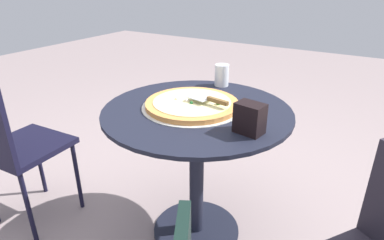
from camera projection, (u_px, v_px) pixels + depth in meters
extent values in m
plane|color=gray|center=(196.00, 230.00, 1.80)|extent=(10.00, 10.00, 0.00)
cylinder|color=black|center=(197.00, 111.00, 1.50)|extent=(0.87, 0.87, 0.02)
cylinder|color=black|center=(197.00, 175.00, 1.65)|extent=(0.07, 0.07, 0.69)
cylinder|color=black|center=(196.00, 229.00, 1.79)|extent=(0.46, 0.46, 0.02)
cylinder|color=silver|center=(192.00, 107.00, 1.52)|extent=(0.47, 0.47, 0.00)
cylinder|color=#D68A46|center=(192.00, 104.00, 1.51)|extent=(0.43, 0.43, 0.02)
cylinder|color=beige|center=(192.00, 101.00, 1.51)|extent=(0.36, 0.36, 0.00)
sphere|color=#F0DDC8|center=(187.00, 101.00, 1.50)|extent=(0.02, 0.02, 0.02)
sphere|color=#F5E5C4|center=(176.00, 99.00, 1.53)|extent=(0.01, 0.01, 0.01)
sphere|color=#297034|center=(204.00, 98.00, 1.53)|extent=(0.02, 0.02, 0.02)
sphere|color=#246A2F|center=(191.00, 103.00, 1.48)|extent=(0.02, 0.02, 0.02)
sphere|color=#32681F|center=(219.00, 103.00, 1.47)|extent=(0.02, 0.02, 0.02)
cube|color=silver|center=(199.00, 97.00, 1.50)|extent=(0.10, 0.11, 0.00)
cube|color=brown|center=(217.00, 101.00, 1.43)|extent=(0.04, 0.11, 0.02)
cylinder|color=silver|center=(222.00, 75.00, 1.79)|extent=(0.08, 0.08, 0.12)
cube|color=black|center=(250.00, 118.00, 1.25)|extent=(0.09, 0.12, 0.12)
cube|color=black|center=(26.00, 147.00, 1.73)|extent=(0.40, 0.40, 0.03)
cylinder|color=black|center=(39.00, 162.00, 2.03)|extent=(0.02, 0.02, 0.44)
cylinder|color=black|center=(77.00, 176.00, 1.89)|extent=(0.02, 0.02, 0.44)
cylinder|color=black|center=(29.00, 209.00, 1.63)|extent=(0.02, 0.02, 0.44)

